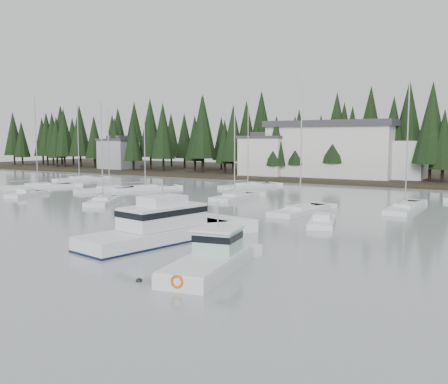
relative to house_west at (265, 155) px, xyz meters
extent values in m
cube|color=black|center=(18.00, 18.00, -4.65)|extent=(240.00, 54.00, 1.00)
cube|color=silver|center=(0.00, 0.00, -0.40)|extent=(9.00, 7.00, 7.50)
cube|color=#38383D|center=(0.00, 0.00, 3.60)|extent=(9.54, 7.42, 0.50)
cube|color=#38383D|center=(0.00, 0.00, 4.20)|extent=(4.95, 3.85, 0.80)
cube|color=#999EA0|center=(-42.00, 2.00, -0.65)|extent=(8.00, 7.00, 7.00)
cube|color=#38383D|center=(-42.00, 2.00, 3.10)|extent=(8.48, 7.42, 0.50)
cube|color=#38383D|center=(-42.00, 2.00, 3.70)|extent=(4.40, 3.85, 0.80)
cube|color=silver|center=(13.00, 3.00, 0.85)|extent=(24.00, 10.00, 10.00)
cube|color=#38383D|center=(13.00, 3.00, 6.15)|extent=(25.00, 11.00, 1.20)
cube|color=silver|center=(25.00, 5.00, -0.65)|extent=(10.00, 8.00, 7.00)
cube|color=white|center=(22.00, -62.48, -4.49)|extent=(6.07, 12.94, 1.81)
cube|color=black|center=(22.00, -62.48, -4.62)|extent=(6.12, 13.01, 0.25)
cube|color=white|center=(22.11, -61.87, -2.73)|extent=(4.29, 6.94, 1.64)
cube|color=black|center=(22.11, -61.87, -2.34)|extent=(4.38, 7.02, 0.45)
cube|color=white|center=(22.11, -61.87, -1.54)|extent=(2.86, 3.60, 0.74)
cylinder|color=#A5A8AD|center=(22.11, -61.87, -0.64)|extent=(0.10, 0.10, 1.24)
cube|color=white|center=(30.00, -67.71, -4.55)|extent=(4.40, 8.66, 1.34)
cube|color=white|center=(30.00, -67.71, -3.83)|extent=(4.32, 8.49, 0.12)
cube|color=#9ECFBA|center=(29.69, -66.09, -3.11)|extent=(2.80, 2.88, 1.45)
cube|color=white|center=(29.69, -66.09, -2.33)|extent=(3.14, 3.26, 0.12)
cube|color=black|center=(29.69, -66.09, -2.82)|extent=(2.86, 2.93, 0.41)
cylinder|color=#A5A8AD|center=(29.69, -66.09, -1.45)|extent=(0.08, 0.08, 1.65)
torus|color=#F2590C|center=(30.78, -71.77, -4.09)|extent=(0.74, 0.28, 0.72)
cube|color=white|center=(25.36, -42.59, -4.68)|extent=(3.65, 9.52, 1.05)
cube|color=white|center=(25.36, -42.59, -4.03)|extent=(2.23, 3.33, 0.30)
cylinder|color=#A5A8AD|center=(25.36, -42.59, 2.82)|extent=(0.14, 0.14, 13.96)
cube|color=white|center=(34.41, -34.46, -4.68)|extent=(2.58, 10.89, 1.05)
cube|color=white|center=(34.41, -34.46, -4.03)|extent=(1.77, 3.71, 0.30)
cylinder|color=#A5A8AD|center=(34.41, -34.46, 2.69)|extent=(0.14, 0.14, 13.69)
cube|color=white|center=(-21.33, -38.80, -4.68)|extent=(7.00, 10.90, 1.05)
cube|color=white|center=(-21.33, -38.80, -4.03)|extent=(3.36, 4.14, 0.30)
cylinder|color=#A5A8AD|center=(-21.33, -38.80, 2.78)|extent=(0.14, 0.14, 13.87)
cube|color=white|center=(7.27, -20.79, -4.68)|extent=(6.18, 10.62, 1.05)
cube|color=white|center=(7.27, -20.79, -4.03)|extent=(3.02, 3.95, 0.30)
cylinder|color=#A5A8AD|center=(7.27, -20.79, 2.77)|extent=(0.14, 0.14, 13.85)
cube|color=white|center=(-27.39, -24.48, -4.68)|extent=(4.78, 10.30, 1.05)
cube|color=white|center=(-27.39, -24.48, -4.03)|extent=(2.49, 3.71, 0.30)
cylinder|color=#A5A8AD|center=(-27.39, -24.48, 2.62)|extent=(0.14, 0.14, 13.55)
cube|color=white|center=(-7.93, -36.50, -4.68)|extent=(6.30, 10.59, 1.05)
cube|color=white|center=(-7.93, -36.50, -4.03)|extent=(3.08, 3.96, 0.30)
cylinder|color=#A5A8AD|center=(-7.93, -36.50, 1.82)|extent=(0.14, 0.14, 11.95)
cube|color=white|center=(1.48, -47.35, -4.68)|extent=(6.31, 8.44, 1.05)
cube|color=white|center=(1.48, -47.35, -4.03)|extent=(2.96, 3.33, 0.30)
cylinder|color=#A5A8AD|center=(1.48, -47.35, 1.75)|extent=(0.14, 0.14, 11.82)
cube|color=white|center=(13.20, -35.42, -4.68)|extent=(2.97, 8.18, 1.05)
cube|color=white|center=(13.20, -35.42, -4.03)|extent=(2.06, 2.79, 0.30)
cylinder|color=#A5A8AD|center=(13.20, -35.42, 2.59)|extent=(0.14, 0.14, 13.48)
cube|color=white|center=(-4.42, -32.39, -4.68)|extent=(6.50, 9.70, 1.05)
cube|color=white|center=(-4.42, -32.39, -4.03)|extent=(3.00, 3.69, 0.30)
cylinder|color=#A5A8AD|center=(-4.42, -32.39, 1.21)|extent=(0.14, 0.14, 10.72)
cube|color=white|center=(-13.18, -47.22, -4.60)|extent=(3.78, 6.74, 0.90)
cube|color=white|center=(-13.18, -47.22, -3.90)|extent=(1.98, 2.36, 0.55)
cube|color=white|center=(29.96, -48.54, -4.60)|extent=(3.87, 6.66, 0.90)
cube|color=white|center=(29.96, -48.54, -3.90)|extent=(2.00, 2.35, 0.55)
sphere|color=black|center=(27.79, -71.21, -4.65)|extent=(0.38, 0.38, 0.38)
camera|label=1|loc=(45.51, -91.56, 3.05)|focal=40.00mm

